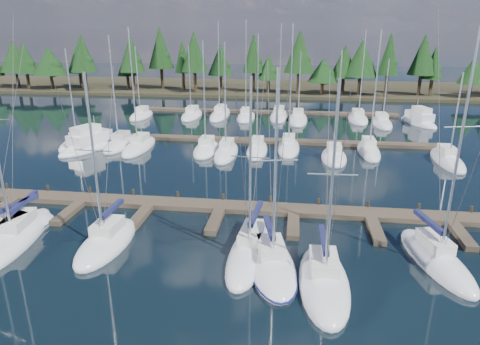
# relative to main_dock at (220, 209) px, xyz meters

# --- Properties ---
(ground) EXTENTS (260.00, 260.00, 0.00)m
(ground) POSITION_rel_main_dock_xyz_m (0.00, 12.64, -0.20)
(ground) COLOR black
(ground) RESTS_ON ground
(far_shore) EXTENTS (220.00, 30.00, 0.60)m
(far_shore) POSITION_rel_main_dock_xyz_m (0.00, 72.64, 0.10)
(far_shore) COLOR #312C1B
(far_shore) RESTS_ON ground
(main_dock) EXTENTS (44.00, 6.13, 0.90)m
(main_dock) POSITION_rel_main_dock_xyz_m (0.00, 0.00, 0.00)
(main_dock) COLOR #4C3F2F
(main_dock) RESTS_ON ground
(back_docks) EXTENTS (50.00, 21.80, 0.40)m
(back_docks) POSITION_rel_main_dock_xyz_m (0.00, 32.23, -0.00)
(back_docks) COLOR #4C3F2F
(back_docks) RESTS_ON ground
(front_sailboat_0) EXTENTS (4.02, 10.17, 16.03)m
(front_sailboat_0) POSITION_rel_main_dock_xyz_m (-13.38, -6.83, 0.10)
(front_sailboat_0) COLOR silver
(front_sailboat_0) RESTS_ON ground
(front_sailboat_1) EXTENTS (5.62, 10.02, 14.03)m
(front_sailboat_1) POSITION_rel_main_dock_xyz_m (-14.30, -7.25, 0.07)
(front_sailboat_1) COLOR silver
(front_sailboat_1) RESTS_ON ground
(front_sailboat_2) EXTENTS (3.14, 7.54, 12.63)m
(front_sailboat_2) POSITION_rel_main_dock_xyz_m (-6.76, -6.72, 0.08)
(front_sailboat_2) COLOR silver
(front_sailboat_2) RESTS_ON ground
(front_sailboat_3) EXTENTS (3.47, 9.68, 12.53)m
(front_sailboat_3) POSITION_rel_main_dock_xyz_m (3.26, -6.51, 0.07)
(front_sailboat_3) COLOR silver
(front_sailboat_3) RESTS_ON ground
(front_sailboat_4) EXTENTS (4.56, 8.45, 13.17)m
(front_sailboat_4) POSITION_rel_main_dock_xyz_m (4.73, -8.22, 0.08)
(front_sailboat_4) COLOR silver
(front_sailboat_4) RESTS_ON ground
(front_sailboat_5) EXTENTS (3.23, 8.61, 12.81)m
(front_sailboat_5) POSITION_rel_main_dock_xyz_m (7.86, -9.61, 0.08)
(front_sailboat_5) COLOR silver
(front_sailboat_5) RESTS_ON ground
(front_sailboat_6) EXTENTS (4.29, 8.73, 16.39)m
(front_sailboat_6) POSITION_rel_main_dock_xyz_m (15.12, -6.12, 0.12)
(front_sailboat_6) COLOR silver
(front_sailboat_6) RESTS_ON ground
(back_sailboat_rows) EXTENTS (47.30, 32.60, 16.17)m
(back_sailboat_rows) POSITION_rel_main_dock_xyz_m (-0.07, 27.59, 0.06)
(back_sailboat_rows) COLOR silver
(back_sailboat_rows) RESTS_ON ground
(motor_yacht_left) EXTENTS (6.36, 10.23, 4.86)m
(motor_yacht_left) POSITION_rel_main_dock_xyz_m (-19.29, 16.73, 0.32)
(motor_yacht_left) COLOR silver
(motor_yacht_left) RESTS_ON ground
(motor_yacht_right) EXTENTS (5.45, 9.25, 4.38)m
(motor_yacht_right) POSITION_rel_main_dock_xyz_m (24.89, 37.05, 0.28)
(motor_yacht_right) COLOR silver
(motor_yacht_right) RESTS_ON ground
(tree_line) EXTENTS (186.70, 11.36, 13.87)m
(tree_line) POSITION_rel_main_dock_xyz_m (-1.37, 62.85, 7.35)
(tree_line) COLOR black
(tree_line) RESTS_ON far_shore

